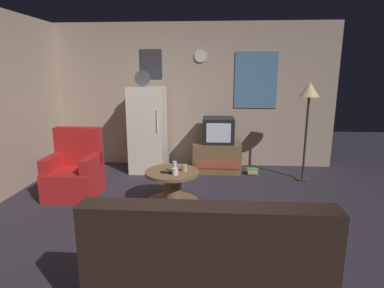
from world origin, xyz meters
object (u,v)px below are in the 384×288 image
object	(u,v)px
standing_lamp	(309,97)
book_stack	(252,171)
fridge	(148,129)
coffee_table	(172,188)
couch	(207,268)
tv_stand	(217,157)
crt_tv	(218,130)
mug_ceramic_tan	(185,168)
mug_ceramic_white	(175,172)
wine_glass	(175,167)
remote_control	(166,172)
armchair	(75,172)

from	to	relation	value
standing_lamp	book_stack	size ratio (longest dim) A/B	8.35
fridge	coffee_table	distance (m)	1.67
fridge	couch	xyz separation A→B (m)	(1.13, -3.32, -0.44)
tv_stand	crt_tv	bearing A→B (deg)	-2.99
tv_stand	crt_tv	distance (m)	0.48
fridge	tv_stand	world-z (taller)	fridge
crt_tv	mug_ceramic_tan	xyz separation A→B (m)	(-0.46, -1.50, -0.23)
coffee_table	mug_ceramic_white	xyz separation A→B (m)	(0.06, -0.16, 0.28)
mug_ceramic_white	mug_ceramic_tan	distance (m)	0.19
wine_glass	coffee_table	bearing A→B (deg)	130.67
coffee_table	book_stack	bearing A→B (deg)	47.53
mug_ceramic_tan	remote_control	distance (m)	0.25
mug_ceramic_tan	armchair	xyz separation A→B (m)	(-1.61, 0.25, -0.17)
coffee_table	armchair	bearing A→B (deg)	170.37
tv_stand	wine_glass	distance (m)	1.68
remote_control	mug_ceramic_tan	bearing A→B (deg)	33.51
mug_ceramic_white	book_stack	distance (m)	1.96
tv_stand	mug_ceramic_white	bearing A→B (deg)	-108.36
remote_control	book_stack	world-z (taller)	remote_control
coffee_table	tv_stand	bearing A→B (deg)	67.98
fridge	couch	distance (m)	3.54
armchair	mug_ceramic_white	bearing A→B (deg)	-14.92
couch	mug_ceramic_tan	bearing A→B (deg)	100.43
crt_tv	coffee_table	world-z (taller)	crt_tv
fridge	couch	world-z (taller)	fridge
standing_lamp	coffee_table	size ratio (longest dim) A/B	2.21
coffee_table	standing_lamp	bearing A→B (deg)	29.28
fridge	book_stack	size ratio (longest dim) A/B	9.30
standing_lamp	armchair	distance (m)	3.74
mug_ceramic_white	armchair	world-z (taller)	armchair
armchair	coffee_table	bearing A→B (deg)	-9.63
crt_tv	remote_control	distance (m)	1.76
mug_ceramic_tan	armchair	size ratio (longest dim) A/B	0.09
mug_ceramic_white	mug_ceramic_tan	xyz separation A→B (m)	(0.11, 0.16, 0.00)
fridge	wine_glass	distance (m)	1.66
book_stack	crt_tv	bearing A→B (deg)	165.34
wine_glass	remote_control	bearing A→B (deg)	-160.30
crt_tv	remote_control	bearing A→B (deg)	-113.56
book_stack	standing_lamp	bearing A→B (deg)	-14.44
fridge	standing_lamp	bearing A→B (deg)	-6.96
wine_glass	remote_control	size ratio (longest dim) A/B	1.00
tv_stand	couch	world-z (taller)	couch
coffee_table	crt_tv	bearing A→B (deg)	67.37
remote_control	armchair	distance (m)	1.43
mug_ceramic_white	mug_ceramic_tan	size ratio (longest dim) A/B	1.00
crt_tv	couch	world-z (taller)	crt_tv
crt_tv	mug_ceramic_tan	size ratio (longest dim) A/B	6.00
couch	wine_glass	bearing A→B (deg)	104.43
tv_stand	mug_ceramic_tan	world-z (taller)	mug_ceramic_tan
armchair	tv_stand	bearing A→B (deg)	31.46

